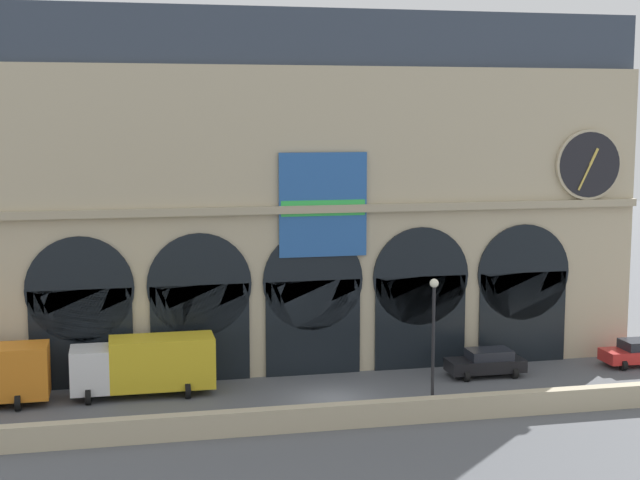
{
  "coord_description": "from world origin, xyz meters",
  "views": [
    {
      "loc": [
        -10.85,
        -46.34,
        14.8
      ],
      "look_at": [
        0.42,
        5.0,
        7.79
      ],
      "focal_mm": 52.56,
      "sensor_mm": 36.0,
      "label": 1
    }
  ],
  "objects_px": {
    "box_truck_midwest": "(145,364)",
    "street_lamp_quayside": "(433,329)",
    "car_east": "(640,352)",
    "car_mideast": "(486,362)"
  },
  "relations": [
    {
      "from": "box_truck_midwest",
      "to": "car_east",
      "type": "height_order",
      "value": "box_truck_midwest"
    },
    {
      "from": "box_truck_midwest",
      "to": "street_lamp_quayside",
      "type": "height_order",
      "value": "street_lamp_quayside"
    },
    {
      "from": "street_lamp_quayside",
      "to": "car_mideast",
      "type": "bearing_deg",
      "value": 48.6
    },
    {
      "from": "car_east",
      "to": "street_lamp_quayside",
      "type": "xyz_separation_m",
      "value": [
        -15.19,
        -6.29,
        3.61
      ]
    },
    {
      "from": "car_mideast",
      "to": "car_east",
      "type": "xyz_separation_m",
      "value": [
        9.82,
        0.21,
        0.0
      ]
    },
    {
      "from": "box_truck_midwest",
      "to": "car_east",
      "type": "xyz_separation_m",
      "value": [
        28.98,
        -0.21,
        -0.9
      ]
    },
    {
      "from": "box_truck_midwest",
      "to": "street_lamp_quayside",
      "type": "relative_size",
      "value": 1.09
    },
    {
      "from": "car_east",
      "to": "street_lamp_quayside",
      "type": "relative_size",
      "value": 0.64
    },
    {
      "from": "car_east",
      "to": "street_lamp_quayside",
      "type": "bearing_deg",
      "value": -157.5
    },
    {
      "from": "car_east",
      "to": "street_lamp_quayside",
      "type": "height_order",
      "value": "street_lamp_quayside"
    }
  ]
}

